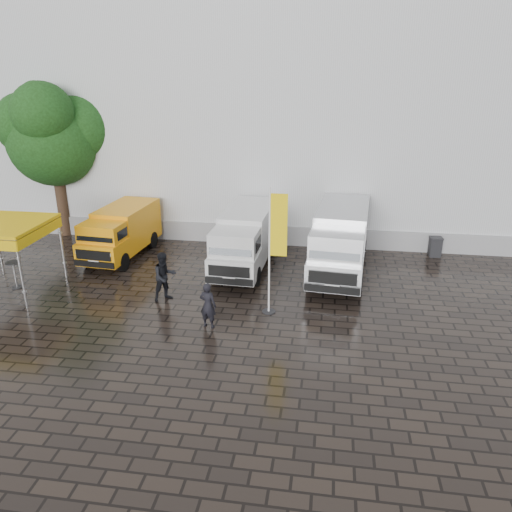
# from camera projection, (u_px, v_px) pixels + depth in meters

# --- Properties ---
(ground) EXTENTS (120.00, 120.00, 0.00)m
(ground) POSITION_uv_depth(u_px,v_px,m) (258.00, 316.00, 18.48)
(ground) COLOR black
(ground) RESTS_ON ground
(exhibition_hall) EXTENTS (44.00, 16.00, 12.00)m
(exhibition_hall) POSITION_uv_depth(u_px,v_px,m) (328.00, 112.00, 30.84)
(exhibition_hall) COLOR silver
(exhibition_hall) RESTS_ON ground
(hall_plinth) EXTENTS (44.00, 0.15, 1.00)m
(hall_plinth) POSITION_uv_depth(u_px,v_px,m) (320.00, 237.00, 25.37)
(hall_plinth) COLOR gray
(hall_plinth) RESTS_ON ground
(van_yellow) EXTENTS (2.35, 5.21, 2.34)m
(van_yellow) POSITION_uv_depth(u_px,v_px,m) (121.00, 233.00, 23.85)
(van_yellow) COLOR orange
(van_yellow) RESTS_ON ground
(van_white) EXTENTS (2.25, 6.08, 2.60)m
(van_white) POSITION_uv_depth(u_px,v_px,m) (245.00, 240.00, 22.49)
(van_white) COLOR silver
(van_white) RESTS_ON ground
(van_silver) EXTENTS (2.74, 6.72, 2.84)m
(van_silver) POSITION_uv_depth(u_px,v_px,m) (340.00, 243.00, 21.86)
(van_silver) COLOR #B0B1B5
(van_silver) RESTS_ON ground
(canopy_tent) EXTENTS (3.20, 3.20, 2.90)m
(canopy_tent) POSITION_uv_depth(u_px,v_px,m) (2.00, 227.00, 19.65)
(canopy_tent) COLOR silver
(canopy_tent) RESTS_ON ground
(flagpole) EXTENTS (0.88, 0.50, 4.76)m
(flagpole) POSITION_uv_depth(u_px,v_px,m) (274.00, 246.00, 17.80)
(flagpole) COLOR black
(flagpole) RESTS_ON ground
(tree) EXTENTS (4.65, 4.65, 8.34)m
(tree) POSITION_uv_depth(u_px,v_px,m) (52.00, 135.00, 25.70)
(tree) COLOR black
(tree) RESTS_ON ground
(cocktail_table) EXTENTS (0.60, 0.60, 1.15)m
(cocktail_table) POSITION_uv_depth(u_px,v_px,m) (15.00, 275.00, 20.63)
(cocktail_table) COLOR black
(cocktail_table) RESTS_ON ground
(wheelie_bin) EXTENTS (0.61, 0.61, 0.96)m
(wheelie_bin) POSITION_uv_depth(u_px,v_px,m) (435.00, 247.00, 24.13)
(wheelie_bin) COLOR black
(wheelie_bin) RESTS_ON ground
(person_front) EXTENTS (0.70, 0.54, 1.69)m
(person_front) POSITION_uv_depth(u_px,v_px,m) (208.00, 305.00, 17.41)
(person_front) COLOR black
(person_front) RESTS_ON ground
(person_tent) EXTENTS (1.21, 1.19, 1.97)m
(person_tent) POSITION_uv_depth(u_px,v_px,m) (165.00, 276.00, 19.45)
(person_tent) COLOR black
(person_tent) RESTS_ON ground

